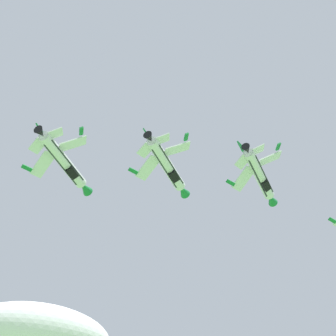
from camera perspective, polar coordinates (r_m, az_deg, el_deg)
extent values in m
cube|color=#197A38|center=(129.94, 11.87, -3.75)|extent=(1.70, 1.22, 0.46)
cylinder|color=silver|center=(125.07, 6.65, -0.48)|extent=(8.63, 10.57, 1.70)
cube|color=#2D3338|center=(124.79, 6.77, -0.60)|extent=(7.26, 8.89, 1.09)
cone|color=#197A38|center=(130.71, 7.51, -2.25)|extent=(2.70, 2.86, 1.56)
cone|color=black|center=(119.89, 5.76, 1.34)|extent=(2.05, 2.10, 1.36)
ellipsoid|color=#192333|center=(127.52, 6.82, -0.98)|extent=(3.14, 3.46, 1.51)
cube|color=black|center=(126.28, 7.12, -1.24)|extent=(2.43, 2.58, 1.29)
cube|color=silver|center=(123.30, 5.50, -0.78)|extent=(3.27, 4.16, 2.34)
cube|color=#197A38|center=(122.16, 4.57, -1.07)|extent=(1.70, 1.21, 0.49)
cube|color=silver|center=(124.13, 7.40, 0.67)|extent=(3.96, 2.47, 2.34)
cube|color=#197A38|center=(123.67, 8.02, 1.55)|extent=(0.85, 1.67, 0.49)
cube|color=silver|center=(120.91, 5.42, 0.45)|extent=(2.47, 2.56, 1.27)
cube|color=silver|center=(121.40, 6.55, 1.31)|extent=(2.35, 2.16, 1.27)
cube|color=#197A38|center=(122.52, 5.56, 1.27)|extent=(2.78, 2.98, 2.33)
cylinder|color=silver|center=(119.12, -0.12, 0.26)|extent=(8.63, 10.57, 1.70)
cube|color=#2D3338|center=(118.80, -0.03, 0.12)|extent=(7.29, 8.91, 0.98)
cone|color=#197A38|center=(124.45, 1.08, -1.63)|extent=(2.70, 2.86, 1.56)
cone|color=black|center=(114.26, -1.35, 2.20)|extent=(2.05, 2.10, 1.36)
ellipsoid|color=#192333|center=(121.49, 0.22, -0.27)|extent=(3.11, 3.43, 1.47)
cube|color=black|center=(120.17, 0.41, -0.57)|extent=(2.41, 2.57, 1.23)
cube|color=silver|center=(117.82, -1.47, 0.02)|extent=(3.34, 4.31, 1.99)
cube|color=#197A38|center=(117.06, -2.54, -0.22)|extent=(1.70, 1.22, 0.46)
cube|color=silver|center=(117.85, 0.66, 1.40)|extent=(4.13, 2.50, 1.99)
cube|color=#197A38|center=(117.12, 1.33, 2.28)|extent=(0.86, 1.67, 0.46)
cube|color=silver|center=(115.43, -1.68, 1.30)|extent=(2.51, 2.63, 1.09)
cube|color=silver|center=(115.45, -0.40, 2.12)|extent=(2.43, 2.18, 1.09)
cube|color=#197A38|center=(116.92, -1.33, 2.15)|extent=(2.61, 2.86, 2.43)
cylinder|color=silver|center=(115.27, -7.64, 0.54)|extent=(8.63, 10.57, 1.70)
cube|color=#2D3338|center=(114.93, -7.56, 0.40)|extent=(7.28, 8.90, 1.03)
cone|color=#197A38|center=(120.22, -6.09, -1.43)|extent=(2.70, 2.86, 1.56)
cone|color=black|center=(110.82, -9.24, 2.56)|extent=(2.05, 2.10, 1.36)
ellipsoid|color=#192333|center=(117.54, -7.16, -0.02)|extent=(3.12, 3.45, 1.49)
cube|color=black|center=(116.16, -7.02, -0.31)|extent=(2.42, 2.58, 1.26)
cube|color=silver|center=(114.28, -9.10, 0.27)|extent=(3.32, 4.26, 2.13)
cube|color=#197A38|center=(113.76, -10.23, 0.00)|extent=(1.70, 1.22, 0.47)
cube|color=silver|center=(113.89, -6.95, 1.76)|extent=(4.07, 2.49, 2.13)
cube|color=#197A38|center=(113.06, -6.32, 2.69)|extent=(0.86, 1.67, 0.47)
cube|color=silver|center=(112.01, -9.48, 1.61)|extent=(2.49, 2.61, 1.17)
cube|color=silver|center=(111.78, -8.20, 2.49)|extent=(2.40, 2.17, 1.17)
cube|color=#197A38|center=(113.45, -9.06, 2.48)|extent=(2.68, 2.91, 2.39)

